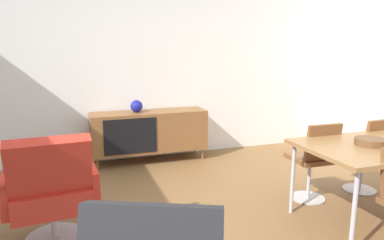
{
  "coord_description": "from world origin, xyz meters",
  "views": [
    {
      "loc": [
        -0.85,
        -2.45,
        1.57
      ],
      "look_at": [
        0.17,
        0.52,
        0.94
      ],
      "focal_mm": 32.84,
      "sensor_mm": 36.0,
      "label": 1
    }
  ],
  "objects_px": {
    "wooden_bowl_on_table": "(370,142)",
    "dining_chair_back_left": "(314,158)",
    "sideboard": "(149,131)",
    "vase_cobalt": "(137,106)",
    "dining_chair_back_right": "(368,152)",
    "lounge_chair_red": "(52,189)"
  },
  "relations": [
    {
      "from": "dining_chair_back_left",
      "to": "dining_chair_back_right",
      "type": "bearing_deg",
      "value": 0.01
    },
    {
      "from": "wooden_bowl_on_table",
      "to": "vase_cobalt",
      "type": "bearing_deg",
      "value": 123.88
    },
    {
      "from": "sideboard",
      "to": "wooden_bowl_on_table",
      "type": "bearing_deg",
      "value": -58.91
    },
    {
      "from": "dining_chair_back_right",
      "to": "lounge_chair_red",
      "type": "xyz_separation_m",
      "value": [
        -3.23,
        0.02,
        -0.0
      ]
    },
    {
      "from": "sideboard",
      "to": "dining_chair_back_right",
      "type": "bearing_deg",
      "value": -42.71
    },
    {
      "from": "vase_cobalt",
      "to": "sideboard",
      "type": "bearing_deg",
      "value": -0.64
    },
    {
      "from": "sideboard",
      "to": "lounge_chair_red",
      "type": "xyz_separation_m",
      "value": [
        -1.2,
        -1.86,
        0.03
      ]
    },
    {
      "from": "sideboard",
      "to": "dining_chair_back_left",
      "type": "relative_size",
      "value": 1.87
    },
    {
      "from": "vase_cobalt",
      "to": "wooden_bowl_on_table",
      "type": "bearing_deg",
      "value": -56.12
    },
    {
      "from": "dining_chair_back_right",
      "to": "lounge_chair_red",
      "type": "height_order",
      "value": "lounge_chair_red"
    },
    {
      "from": "wooden_bowl_on_table",
      "to": "dining_chair_back_left",
      "type": "xyz_separation_m",
      "value": [
        -0.14,
        0.55,
        -0.3
      ]
    },
    {
      "from": "dining_chair_back_left",
      "to": "dining_chair_back_right",
      "type": "height_order",
      "value": "same"
    },
    {
      "from": "dining_chair_back_right",
      "to": "lounge_chair_red",
      "type": "relative_size",
      "value": 0.9
    },
    {
      "from": "vase_cobalt",
      "to": "lounge_chair_red",
      "type": "xyz_separation_m",
      "value": [
        -1.03,
        -1.86,
        -0.34
      ]
    },
    {
      "from": "wooden_bowl_on_table",
      "to": "lounge_chair_red",
      "type": "height_order",
      "value": "lounge_chair_red"
    },
    {
      "from": "dining_chair_back_right",
      "to": "sideboard",
      "type": "bearing_deg",
      "value": 137.29
    },
    {
      "from": "sideboard",
      "to": "vase_cobalt",
      "type": "relative_size",
      "value": 9.51
    },
    {
      "from": "vase_cobalt",
      "to": "lounge_chair_red",
      "type": "height_order",
      "value": "lounge_chair_red"
    },
    {
      "from": "sideboard",
      "to": "vase_cobalt",
      "type": "xyz_separation_m",
      "value": [
        -0.17,
        0.0,
        0.36
      ]
    },
    {
      "from": "dining_chair_back_left",
      "to": "wooden_bowl_on_table",
      "type": "bearing_deg",
      "value": -76.0
    },
    {
      "from": "dining_chair_back_left",
      "to": "lounge_chair_red",
      "type": "xyz_separation_m",
      "value": [
        -2.53,
        0.02,
        -0.0
      ]
    },
    {
      "from": "wooden_bowl_on_table",
      "to": "dining_chair_back_right",
      "type": "relative_size",
      "value": 0.3
    }
  ]
}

